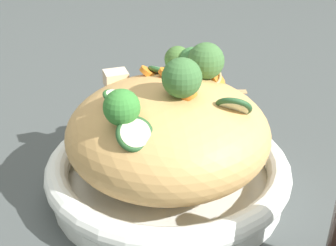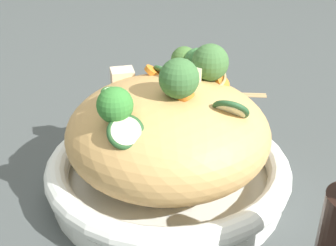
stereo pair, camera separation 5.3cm
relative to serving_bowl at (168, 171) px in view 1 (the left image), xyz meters
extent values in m
plane|color=#434847|center=(0.00, 0.00, -0.03)|extent=(3.00, 3.00, 0.00)
cylinder|color=white|center=(0.00, 0.00, -0.02)|extent=(0.30, 0.30, 0.02)
torus|color=white|center=(0.00, 0.00, 0.01)|extent=(0.31, 0.31, 0.03)
ellipsoid|color=tan|center=(0.00, 0.00, 0.06)|extent=(0.25, 0.25, 0.13)
torus|color=tan|center=(0.01, 0.02, 0.09)|extent=(0.09, 0.09, 0.03)
torus|color=tan|center=(-0.06, -0.02, 0.12)|extent=(0.07, 0.07, 0.03)
torus|color=tan|center=(0.00, -0.03, 0.09)|extent=(0.07, 0.07, 0.02)
cone|color=#99AF71|center=(-0.05, -0.06, 0.11)|extent=(0.02, 0.03, 0.02)
sphere|color=#436C31|center=(-0.05, -0.06, 0.13)|extent=(0.05, 0.05, 0.04)
cone|color=#9AB476|center=(-0.06, -0.02, 0.11)|extent=(0.03, 0.03, 0.02)
sphere|color=#406D37|center=(-0.06, -0.02, 0.14)|extent=(0.06, 0.06, 0.05)
cone|color=#93B376|center=(0.00, 0.03, 0.12)|extent=(0.02, 0.02, 0.02)
sphere|color=#3C6C37|center=(0.00, 0.03, 0.14)|extent=(0.05, 0.05, 0.05)
cone|color=#91B474|center=(0.08, 0.04, 0.10)|extent=(0.01, 0.02, 0.02)
sphere|color=#367E32|center=(0.08, 0.04, 0.13)|extent=(0.04, 0.04, 0.04)
cone|color=#91AD70|center=(-0.06, -0.04, 0.11)|extent=(0.03, 0.03, 0.02)
sphere|color=#3B753C|center=(-0.06, -0.04, 0.13)|extent=(0.05, 0.05, 0.04)
cylinder|color=orange|center=(-0.08, -0.01, 0.11)|extent=(0.03, 0.03, 0.02)
cylinder|color=orange|center=(-0.04, -0.08, 0.10)|extent=(0.03, 0.03, 0.02)
cylinder|color=orange|center=(-0.01, -0.06, 0.12)|extent=(0.03, 0.03, 0.02)
cylinder|color=orange|center=(-0.01, 0.04, 0.12)|extent=(0.03, 0.03, 0.01)
cylinder|color=orange|center=(-0.05, -0.05, 0.11)|extent=(0.03, 0.03, 0.02)
cylinder|color=orange|center=(-0.02, -0.03, 0.12)|extent=(0.03, 0.03, 0.02)
cylinder|color=beige|center=(-0.03, -0.06, 0.12)|extent=(0.04, 0.04, 0.02)
torus|color=#2A5C2F|center=(-0.03, -0.06, 0.12)|extent=(0.05, 0.05, 0.02)
cylinder|color=beige|center=(0.07, 0.06, 0.10)|extent=(0.04, 0.03, 0.03)
torus|color=#254F26|center=(0.07, 0.06, 0.10)|extent=(0.04, 0.04, 0.03)
cylinder|color=beige|center=(0.06, 0.00, 0.12)|extent=(0.05, 0.05, 0.02)
torus|color=#285826|center=(0.06, 0.00, 0.12)|extent=(0.06, 0.06, 0.02)
cylinder|color=beige|center=(-0.05, 0.07, 0.11)|extent=(0.04, 0.04, 0.03)
torus|color=#28522C|center=(-0.05, 0.07, 0.11)|extent=(0.05, 0.05, 0.03)
cube|color=beige|center=(0.03, -0.09, 0.10)|extent=(0.03, 0.03, 0.02)
cube|color=beige|center=(-0.03, -0.01, 0.12)|extent=(0.03, 0.03, 0.02)
cylinder|color=tan|center=(-0.20, -0.26, -0.02)|extent=(0.20, 0.11, 0.01)
cylinder|color=tan|center=(-0.20, -0.26, -0.02)|extent=(0.20, 0.11, 0.01)
camera|label=1|loc=(0.23, 0.41, 0.31)|focal=45.79mm
camera|label=2|loc=(0.18, 0.43, 0.31)|focal=45.79mm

